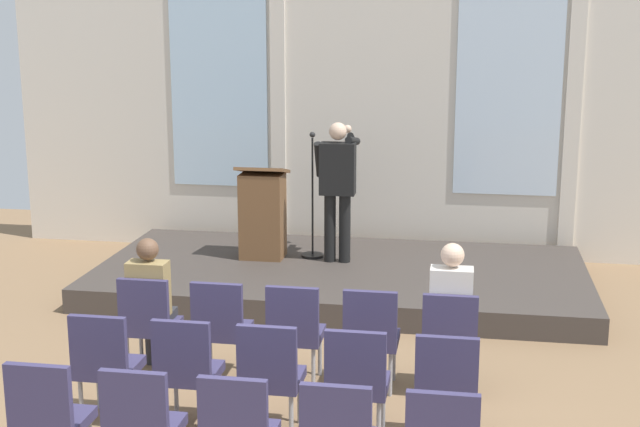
{
  "coord_description": "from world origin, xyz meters",
  "views": [
    {
      "loc": [
        1.43,
        -5.96,
        3.22
      ],
      "look_at": [
        -0.02,
        2.7,
        1.23
      ],
      "focal_mm": 49.71,
      "sensor_mm": 36.0,
      "label": 1
    }
  ],
  "objects_px": {
    "chair_r1_c1": "(186,366)",
    "chair_r0_c1": "(221,323)",
    "mic_stand": "(313,230)",
    "chair_r0_c4": "(450,337)",
    "chair_r1_c2": "(270,371)",
    "speaker": "(338,181)",
    "chair_r1_c4": "(446,383)",
    "audience_r0_c4": "(451,310)",
    "chair_r0_c3": "(371,332)",
    "lectern": "(263,214)",
    "chair_r0_c2": "(295,328)",
    "chair_r2_c0": "(48,414)",
    "audience_r0_c0": "(151,298)",
    "chair_r2_c1": "(141,421)",
    "chair_r0_c0": "(149,319)",
    "chair_r1_c0": "(105,360)",
    "chair_r1_c3": "(357,377)"
  },
  "relations": [
    {
      "from": "chair_r0_c2",
      "to": "mic_stand",
      "type": "bearing_deg",
      "value": 97.29
    },
    {
      "from": "lectern",
      "to": "chair_r1_c4",
      "type": "height_order",
      "value": "lectern"
    },
    {
      "from": "audience_r0_c4",
      "to": "chair_r1_c1",
      "type": "relative_size",
      "value": 1.43
    },
    {
      "from": "chair_r1_c1",
      "to": "chair_r0_c1",
      "type": "bearing_deg",
      "value": 90.0
    },
    {
      "from": "chair_r0_c0",
      "to": "chair_r2_c0",
      "type": "distance_m",
      "value": 1.96
    },
    {
      "from": "chair_r0_c0",
      "to": "chair_r0_c4",
      "type": "height_order",
      "value": "same"
    },
    {
      "from": "speaker",
      "to": "chair_r0_c1",
      "type": "relative_size",
      "value": 1.8
    },
    {
      "from": "chair_r2_c1",
      "to": "chair_r0_c1",
      "type": "bearing_deg",
      "value": 90.0
    },
    {
      "from": "mic_stand",
      "to": "audience_r0_c4",
      "type": "height_order",
      "value": "mic_stand"
    },
    {
      "from": "lectern",
      "to": "audience_r0_c4",
      "type": "height_order",
      "value": "lectern"
    },
    {
      "from": "chair_r1_c1",
      "to": "chair_r0_c3",
      "type": "bearing_deg",
      "value": 36.15
    },
    {
      "from": "chair_r0_c1",
      "to": "chair_r1_c3",
      "type": "height_order",
      "value": "same"
    },
    {
      "from": "chair_r0_c1",
      "to": "chair_r0_c2",
      "type": "bearing_deg",
      "value": 0.0
    },
    {
      "from": "chair_r0_c4",
      "to": "chair_r1_c3",
      "type": "bearing_deg",
      "value": -124.39
    },
    {
      "from": "lectern",
      "to": "chair_r2_c0",
      "type": "height_order",
      "value": "lectern"
    },
    {
      "from": "chair_r0_c3",
      "to": "lectern",
      "type": "bearing_deg",
      "value": 118.49
    },
    {
      "from": "chair_r0_c1",
      "to": "chair_r2_c1",
      "type": "height_order",
      "value": "same"
    },
    {
      "from": "chair_r0_c1",
      "to": "chair_r1_c0",
      "type": "bearing_deg",
      "value": -124.39
    },
    {
      "from": "chair_r1_c0",
      "to": "chair_r1_c2",
      "type": "height_order",
      "value": "same"
    },
    {
      "from": "chair_r1_c1",
      "to": "chair_r2_c0",
      "type": "bearing_deg",
      "value": -124.39
    },
    {
      "from": "chair_r0_c2",
      "to": "chair_r1_c4",
      "type": "relative_size",
      "value": 1.0
    },
    {
      "from": "lectern",
      "to": "chair_r2_c0",
      "type": "relative_size",
      "value": 1.23
    },
    {
      "from": "chair_r1_c1",
      "to": "chair_r2_c1",
      "type": "bearing_deg",
      "value": -90.0
    },
    {
      "from": "chair_r0_c4",
      "to": "chair_r2_c1",
      "type": "bearing_deg",
      "value": -135.76
    },
    {
      "from": "audience_r0_c0",
      "to": "chair_r0_c3",
      "type": "distance_m",
      "value": 2.02
    },
    {
      "from": "lectern",
      "to": "audience_r0_c0",
      "type": "distance_m",
      "value": 3.04
    },
    {
      "from": "mic_stand",
      "to": "chair_r1_c3",
      "type": "xyz_separation_m",
      "value": [
        1.08,
        -4.21,
        -0.08
      ]
    },
    {
      "from": "chair_r2_c0",
      "to": "chair_r1_c1",
      "type": "bearing_deg",
      "value": 55.61
    },
    {
      "from": "audience_r0_c4",
      "to": "chair_r1_c4",
      "type": "relative_size",
      "value": 1.43
    },
    {
      "from": "chair_r0_c2",
      "to": "chair_r0_c3",
      "type": "relative_size",
      "value": 1.0
    },
    {
      "from": "chair_r0_c1",
      "to": "mic_stand",
      "type": "bearing_deg",
      "value": 85.45
    },
    {
      "from": "chair_r0_c1",
      "to": "audience_r0_c4",
      "type": "bearing_deg",
      "value": 2.28
    },
    {
      "from": "mic_stand",
      "to": "audience_r0_c0",
      "type": "relative_size",
      "value": 1.22
    },
    {
      "from": "audience_r0_c0",
      "to": "chair_r0_c2",
      "type": "distance_m",
      "value": 1.36
    },
    {
      "from": "chair_r0_c4",
      "to": "chair_r1_c2",
      "type": "xyz_separation_m",
      "value": [
        -1.34,
        -0.98,
        0.0
      ]
    },
    {
      "from": "audience_r0_c0",
      "to": "chair_r0_c4",
      "type": "relative_size",
      "value": 1.35
    },
    {
      "from": "lectern",
      "to": "chair_r0_c4",
      "type": "xyz_separation_m",
      "value": [
        2.35,
        -3.1,
        -0.3
      ]
    },
    {
      "from": "chair_r0_c4",
      "to": "audience_r0_c0",
      "type": "bearing_deg",
      "value": 178.21
    },
    {
      "from": "chair_r0_c0",
      "to": "chair_r1_c0",
      "type": "height_order",
      "value": "same"
    },
    {
      "from": "chair_r0_c4",
      "to": "lectern",
      "type": "bearing_deg",
      "value": 127.21
    },
    {
      "from": "chair_r1_c1",
      "to": "lectern",
      "type": "bearing_deg",
      "value": 94.76
    },
    {
      "from": "chair_r0_c1",
      "to": "chair_r0_c4",
      "type": "height_order",
      "value": "same"
    },
    {
      "from": "speaker",
      "to": "chair_r1_c4",
      "type": "bearing_deg",
      "value": -70.69
    },
    {
      "from": "chair_r1_c1",
      "to": "audience_r0_c0",
      "type": "bearing_deg",
      "value": 122.23
    },
    {
      "from": "audience_r0_c4",
      "to": "chair_r1_c2",
      "type": "relative_size",
      "value": 1.43
    },
    {
      "from": "speaker",
      "to": "mic_stand",
      "type": "distance_m",
      "value": 0.74
    },
    {
      "from": "audience_r0_c0",
      "to": "chair_r0_c2",
      "type": "relative_size",
      "value": 1.35
    },
    {
      "from": "chair_r1_c2",
      "to": "chair_r2_c1",
      "type": "xyz_separation_m",
      "value": [
        -0.67,
        -0.98,
        0.0
      ]
    },
    {
      "from": "audience_r0_c4",
      "to": "chair_r1_c3",
      "type": "distance_m",
      "value": 1.27
    },
    {
      "from": "chair_r1_c2",
      "to": "chair_r1_c3",
      "type": "height_order",
      "value": "same"
    }
  ]
}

